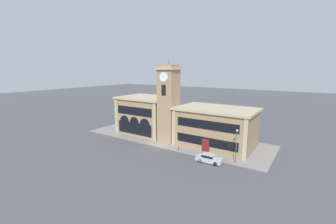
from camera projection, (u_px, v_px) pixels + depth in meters
ground_plane at (156, 147)px, 46.25m from camera, size 300.00×300.00×0.00m
sidewalk_kerb at (175, 138)px, 52.11m from camera, size 42.72×14.40×0.15m
clock_tower at (169, 104)px, 48.46m from camera, size 4.35×4.35×17.90m
town_hall_left_wing at (147, 115)px, 56.17m from camera, size 13.28×10.30×9.11m
town_hall_right_wing at (216, 127)px, 46.35m from camera, size 15.93×10.30×8.04m
parked_car_near at (209, 158)px, 38.43m from camera, size 4.49×2.05×1.49m
street_lamp at (237, 141)px, 37.30m from camera, size 0.36×0.36×5.85m
fire_hydrant at (179, 148)px, 43.82m from camera, size 0.22×0.22×0.87m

